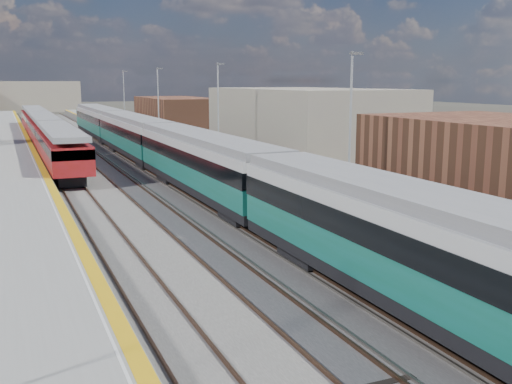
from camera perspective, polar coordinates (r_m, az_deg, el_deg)
ground at (r=55.23m, az=-12.83°, el=2.91°), size 320.00×320.00×0.00m
ballast_bed at (r=57.34m, az=-15.49°, el=3.09°), size 10.50×155.00×0.06m
tracks at (r=59.06m, az=-15.14°, el=3.39°), size 8.96×160.00×0.17m
platform_right at (r=58.71m, az=-8.20°, el=4.03°), size 4.70×155.00×8.52m
platform_left at (r=56.81m, az=-22.33°, el=3.11°), size 4.30×155.00×8.52m
green_train at (r=45.98m, az=-8.96°, el=4.47°), size 2.99×83.24×3.29m
red_train at (r=67.09m, az=-19.52°, el=5.62°), size 2.72×55.20×3.43m
tree_d at (r=84.07m, az=1.28°, el=8.06°), size 4.04×4.04×5.48m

